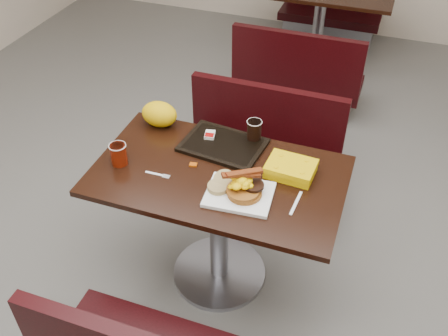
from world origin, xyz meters
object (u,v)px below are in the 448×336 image
(coffee_cup_near, at_px, (119,154))
(knife, at_px, (296,203))
(table_far, at_px, (318,29))
(tray, at_px, (223,145))
(table_near, at_px, (219,228))
(coffee_cup_far, at_px, (254,130))
(platter, at_px, (239,195))
(fork, at_px, (154,174))
(hashbrown_sleeve_left, at_px, (210,135))
(bench_far_n, at_px, (332,2))
(clamshell, at_px, (291,169))
(bench_near_n, at_px, (257,153))
(paper_bag, at_px, (159,114))
(pancake_stack, at_px, (245,191))
(bench_far_s, at_px, (300,66))

(coffee_cup_near, distance_m, knife, 0.88)
(table_far, distance_m, tray, 2.42)
(table_near, relative_size, coffee_cup_far, 11.93)
(table_near, height_order, table_far, same)
(platter, height_order, fork, platter)
(hashbrown_sleeve_left, bearing_deg, bench_far_n, 75.71)
(table_far, height_order, clamshell, clamshell)
(bench_near_n, distance_m, coffee_cup_far, 0.61)
(bench_near_n, height_order, table_far, table_far)
(table_far, bearing_deg, coffee_cup_near, -100.10)
(bench_near_n, height_order, clamshell, clamshell)
(bench_far_n, relative_size, hashbrown_sleeve_left, 14.76)
(table_far, xyz_separation_m, coffee_cup_far, (0.08, -2.29, 0.44))
(bench_far_n, height_order, platter, platter)
(knife, height_order, paper_bag, paper_bag)
(platter, distance_m, paper_bag, 0.70)
(platter, bearing_deg, bench_far_n, 87.78)
(bench_near_n, distance_m, knife, 0.96)
(coffee_cup_near, distance_m, paper_bag, 0.37)
(pancake_stack, relative_size, coffee_cup_near, 1.44)
(table_near, distance_m, tray, 0.44)
(table_far, relative_size, fork, 9.64)
(bench_far_n, distance_m, paper_bag, 3.09)
(platter, relative_size, fork, 2.40)
(platter, relative_size, paper_bag, 1.54)
(table_far, relative_size, platter, 4.02)
(hashbrown_sleeve_left, height_order, clamshell, clamshell)
(bench_far_s, relative_size, knife, 6.17)
(pancake_stack, height_order, paper_bag, paper_bag)
(bench_near_n, xyz_separation_m, knife, (0.40, -0.78, 0.39))
(table_near, xyz_separation_m, hashbrown_sleeve_left, (-0.14, 0.24, 0.40))
(paper_bag, bearing_deg, coffee_cup_far, 3.01)
(coffee_cup_near, relative_size, hashbrown_sleeve_left, 1.61)
(tray, relative_size, paper_bag, 2.08)
(clamshell, bearing_deg, tray, 169.35)
(table_far, relative_size, knife, 7.41)
(fork, relative_size, coffee_cup_far, 1.24)
(bench_far_s, xyz_separation_m, coffee_cup_far, (0.08, -1.59, 0.46))
(bench_far_s, distance_m, bench_far_n, 1.40)
(bench_near_n, bearing_deg, tray, -95.81)
(bench_far_s, bearing_deg, platter, -85.95)
(tray, bearing_deg, table_near, -69.98)
(pancake_stack, relative_size, fork, 1.26)
(coffee_cup_near, height_order, paper_bag, paper_bag)
(table_near, distance_m, table_far, 2.60)
(pancake_stack, bearing_deg, tray, 123.93)
(bench_far_n, relative_size, platter, 3.35)
(table_near, xyz_separation_m, fork, (-0.29, -0.11, 0.38))
(fork, relative_size, clamshell, 0.55)
(bench_far_n, distance_m, tray, 3.12)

